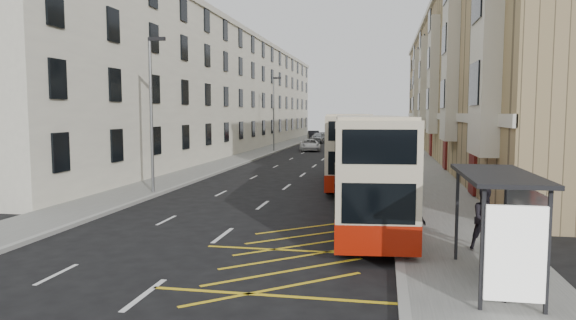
% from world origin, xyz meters
% --- Properties ---
extents(ground, '(200.00, 200.00, 0.00)m').
position_xyz_m(ground, '(0.00, 0.00, 0.00)').
color(ground, black).
rests_on(ground, ground).
extents(pavement_right, '(4.00, 120.00, 0.15)m').
position_xyz_m(pavement_right, '(8.00, 30.00, 0.07)').
color(pavement_right, slate).
rests_on(pavement_right, ground).
extents(pavement_left, '(3.00, 120.00, 0.15)m').
position_xyz_m(pavement_left, '(-7.50, 30.00, 0.07)').
color(pavement_left, slate).
rests_on(pavement_left, ground).
extents(kerb_right, '(0.25, 120.00, 0.15)m').
position_xyz_m(kerb_right, '(6.00, 30.00, 0.07)').
color(kerb_right, '#969791').
rests_on(kerb_right, ground).
extents(kerb_left, '(0.25, 120.00, 0.15)m').
position_xyz_m(kerb_left, '(-6.00, 30.00, 0.07)').
color(kerb_left, '#969791').
rests_on(kerb_left, ground).
extents(road_markings, '(10.00, 110.00, 0.01)m').
position_xyz_m(road_markings, '(0.00, 45.00, 0.01)').
color(road_markings, silver).
rests_on(road_markings, ground).
extents(terrace_right, '(10.75, 79.00, 15.25)m').
position_xyz_m(terrace_right, '(14.88, 45.38, 7.52)').
color(terrace_right, '#A0875D').
rests_on(terrace_right, ground).
extents(terrace_left, '(9.18, 79.00, 13.25)m').
position_xyz_m(terrace_left, '(-13.43, 45.50, 6.52)').
color(terrace_left, '#ECE7CE').
rests_on(terrace_left, ground).
extents(bus_shelter, '(1.65, 4.25, 2.70)m').
position_xyz_m(bus_shelter, '(8.34, -0.39, 2.14)').
color(bus_shelter, black).
rests_on(bus_shelter, pavement_right).
extents(guard_railing, '(0.06, 6.56, 1.01)m').
position_xyz_m(guard_railing, '(6.25, 5.75, 0.86)').
color(guard_railing, red).
rests_on(guard_railing, pavement_right).
extents(street_lamp_near, '(0.93, 0.18, 8.00)m').
position_xyz_m(street_lamp_near, '(-6.35, 12.00, 4.64)').
color(street_lamp_near, slate).
rests_on(street_lamp_near, pavement_left).
extents(street_lamp_far, '(0.93, 0.18, 8.00)m').
position_xyz_m(street_lamp_far, '(-6.35, 42.00, 4.64)').
color(street_lamp_far, slate).
rests_on(street_lamp_far, pavement_left).
extents(double_decker_front, '(3.36, 10.63, 4.17)m').
position_xyz_m(double_decker_front, '(4.90, 6.35, 2.12)').
color(double_decker_front, beige).
rests_on(double_decker_front, ground).
extents(double_decker_rear, '(3.11, 10.71, 4.22)m').
position_xyz_m(double_decker_rear, '(3.49, 17.44, 2.15)').
color(double_decker_rear, beige).
rests_on(double_decker_rear, ground).
extents(pedestrian_near, '(0.73, 0.68, 1.67)m').
position_xyz_m(pedestrian_near, '(8.27, -1.25, 0.98)').
color(pedestrian_near, black).
rests_on(pedestrian_near, pavement_right).
extents(pedestrian_mid, '(1.05, 0.89, 1.90)m').
position_xyz_m(pedestrian_mid, '(8.57, 3.12, 1.10)').
color(pedestrian_mid, black).
rests_on(pedestrian_mid, pavement_right).
extents(pedestrian_far, '(1.06, 0.95, 1.73)m').
position_xyz_m(pedestrian_far, '(6.35, 2.74, 1.01)').
color(pedestrian_far, black).
rests_on(pedestrian_far, pavement_right).
extents(white_van, '(3.07, 5.09, 1.32)m').
position_xyz_m(white_van, '(-2.76, 44.50, 0.66)').
color(white_van, silver).
rests_on(white_van, ground).
extents(car_silver, '(2.11, 4.61, 1.53)m').
position_xyz_m(car_silver, '(-3.75, 59.78, 0.77)').
color(car_silver, '#97999E').
rests_on(car_silver, ground).
extents(car_dark, '(2.56, 4.90, 1.54)m').
position_xyz_m(car_dark, '(-5.20, 65.59, 0.77)').
color(car_dark, black).
rests_on(car_dark, ground).
extents(car_red, '(2.83, 5.21, 1.43)m').
position_xyz_m(car_red, '(2.75, 66.95, 0.72)').
color(car_red, '#B00909').
rests_on(car_red, ground).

